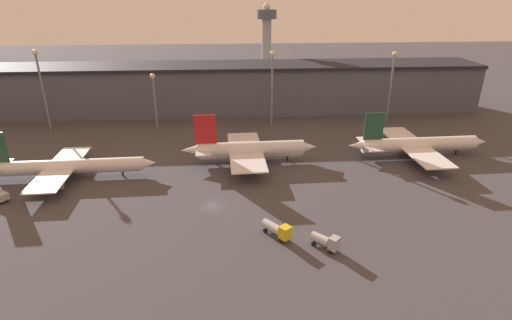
{
  "coord_description": "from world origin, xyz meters",
  "views": [
    {
      "loc": [
        4.69,
        -80.92,
        45.95
      ],
      "look_at": [
        11.06,
        12.2,
        6.0
      ],
      "focal_mm": 28.0,
      "sensor_mm": 36.0,
      "label": 1
    }
  ],
  "objects": [
    {
      "name": "ground",
      "position": [
        0.0,
        0.0,
        0.0
      ],
      "size": [
        600.0,
        600.0,
        0.0
      ],
      "primitive_type": "plane",
      "color": "#423F44"
    },
    {
      "name": "terminal_building",
      "position": [
        0.0,
        78.12,
        9.56
      ],
      "size": [
        208.56,
        21.84,
        19.01
      ],
      "color": "#4C515B",
      "rests_on": "ground"
    },
    {
      "name": "airplane_0",
      "position": [
        -38.63,
        17.6,
        3.22
      ],
      "size": [
        46.41,
        29.44,
        13.23
      ],
      "rotation": [
        0.0,
        0.0,
        0.03
      ],
      "color": "white",
      "rests_on": "ground"
    },
    {
      "name": "airplane_1",
      "position": [
        10.02,
        24.65,
        3.87
      ],
      "size": [
        38.99,
        30.57,
        14.57
      ],
      "rotation": [
        0.0,
        0.0,
        0.03
      ],
      "color": "silver",
      "rests_on": "ground"
    },
    {
      "name": "airplane_2",
      "position": [
        59.99,
        25.97,
        3.6
      ],
      "size": [
        42.75,
        33.67,
        13.89
      ],
      "rotation": [
        0.0,
        0.0,
        0.03
      ],
      "color": "white",
      "rests_on": "ground"
    },
    {
      "name": "service_vehicle_1",
      "position": [
        22.38,
        -18.01,
        1.68
      ],
      "size": [
        5.36,
        5.38,
        3.26
      ],
      "rotation": [
        0.0,
        0.0,
        -0.79
      ],
      "color": "#9EA3A8",
      "rests_on": "ground"
    },
    {
      "name": "service_vehicle_2",
      "position": [
        13.6,
        -13.38,
        1.72
      ],
      "size": [
        5.82,
        6.63,
        3.36
      ],
      "rotation": [
        0.0,
        0.0,
        -0.9
      ],
      "color": "gold",
      "rests_on": "ground"
    },
    {
      "name": "lamp_post_0",
      "position": [
        -58.67,
        58.08,
        17.51
      ],
      "size": [
        1.8,
        1.8,
        27.93
      ],
      "color": "slate",
      "rests_on": "ground"
    },
    {
      "name": "lamp_post_1",
      "position": [
        -21.41,
        58.08,
        12.89
      ],
      "size": [
        1.8,
        1.8,
        19.61
      ],
      "color": "slate",
      "rests_on": "ground"
    },
    {
      "name": "lamp_post_2",
      "position": [
        19.87,
        58.08,
        16.87
      ],
      "size": [
        1.8,
        1.8,
        26.77
      ],
      "color": "slate",
      "rests_on": "ground"
    },
    {
      "name": "lamp_post_3",
      "position": [
        62.92,
        58.08,
        16.56
      ],
      "size": [
        1.8,
        1.8,
        26.2
      ],
      "color": "slate",
      "rests_on": "ground"
    },
    {
      "name": "control_tower",
      "position": [
        22.75,
        111.26,
        23.6
      ],
      "size": [
        9.0,
        9.0,
        40.46
      ],
      "color": "#99999E",
      "rests_on": "ground"
    }
  ]
}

